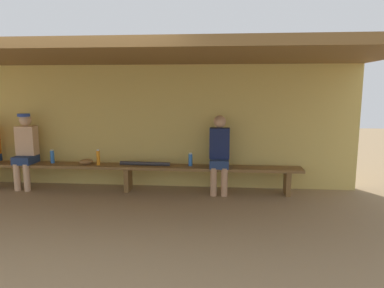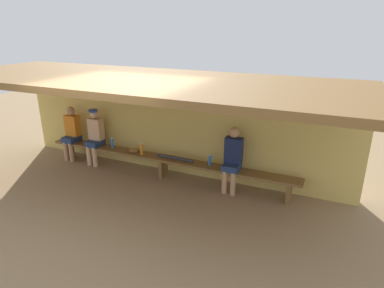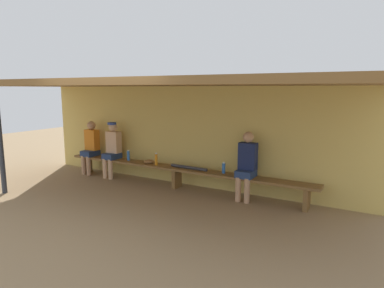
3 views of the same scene
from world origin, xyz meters
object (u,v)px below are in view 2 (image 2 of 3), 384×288
Objects in this scene: water_bottle_clear at (112,143)px; baseball_bat at (175,158)px; player_shirtless_tan at (95,134)px; player_in_red at (233,157)px; bench at (163,160)px; water_bottle_blue at (142,149)px; player_in_white at (72,131)px; water_bottle_orange at (210,160)px; baseball_glove_tan at (134,150)px.

baseball_bat is at bearing -1.55° from water_bottle_clear.
player_in_red is (3.45, -0.00, -0.02)m from player_shirtless_tan.
water_bottle_blue is at bearing -174.55° from bench.
bench is 0.55m from water_bottle_blue.
player_in_red is at bearing 0.00° from player_in_white.
water_bottle_orange is (-0.50, 0.04, -0.16)m from player_in_red.
player_shirtless_tan is 2.17m from baseball_bat.
water_bottle_blue is 1.11× the size of water_bottle_clear.
water_bottle_orange reaches higher than baseball_glove_tan.
water_bottle_clear is (-0.88, 0.09, -0.01)m from water_bottle_blue.
baseball_glove_tan is (-0.24, 0.05, -0.09)m from water_bottle_blue.
baseball_glove_tan is (-1.85, -0.03, -0.06)m from water_bottle_orange.
water_bottle_blue reaches higher than water_bottle_orange.
water_bottle_orange is at bearing -0.13° from water_bottle_clear.
water_bottle_clear is at bearing 2.04° from player_in_white.
baseball_glove_tan is (-0.75, 0.01, 0.12)m from bench.
water_bottle_blue is (1.34, -0.05, -0.15)m from player_shirtless_tan.
player_in_red is at bearing -31.20° from baseball_glove_tan.
bench is at bearing -179.89° from player_in_red.
player_shirtless_tan reaches higher than bench.
player_shirtless_tan is 2.96m from water_bottle_orange.
player_in_red is at bearing 2.31° from baseball_bat.
water_bottle_orange is (2.95, 0.04, -0.18)m from player_shirtless_tan.
water_bottle_clear reaches higher than baseball_bat.
player_in_red is 1.31m from baseball_bat.
water_bottle_clear is at bearing 179.87° from water_bottle_orange.
water_bottle_clear is 1.04× the size of baseball_glove_tan.
player_in_red is at bearing 0.11° from bench.
water_bottle_blue is 0.31× the size of baseball_bat.
player_shirtless_tan is 5.40× the size of water_bottle_clear.
player_in_white is at bearing 178.58° from water_bottle_blue.
baseball_bat is at bearing 3.41° from water_bottle_blue.
bench is 6.78× the size of baseball_bat.
player_in_red is 1.51× the size of baseball_bat.
player_in_red reaches higher than water_bottle_clear.
player_in_white is at bearing 179.93° from bench.
water_bottle_clear is 0.65m from baseball_glove_tan.
baseball_glove_tan is 1.05m from baseball_bat.
water_bottle_clear is at bearing -179.37° from baseball_bat.
player_in_white reaches higher than water_bottle_clear.
water_bottle_blue is (-2.11, -0.05, -0.14)m from player_in_red.
player_in_red is at bearing -0.01° from player_shirtless_tan.
player_shirtless_tan is 3.45m from player_in_red.
player_in_white is (-4.18, 0.00, 0.00)m from player_in_red.
player_shirtless_tan reaches higher than baseball_bat.
baseball_glove_tan is at bearing 0.11° from player_shirtless_tan.
baseball_bat is (-1.29, -0.00, -0.24)m from player_in_red.
player_in_white is at bearing 148.94° from baseball_glove_tan.
water_bottle_blue is at bearing -6.12° from water_bottle_clear.
player_in_white is 1.85m from baseball_glove_tan.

